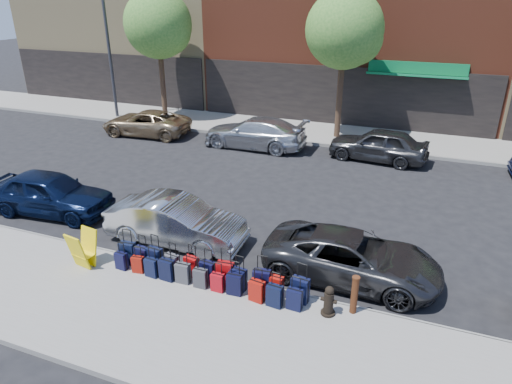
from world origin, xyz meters
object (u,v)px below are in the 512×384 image
at_px(tree_center, 347,32).
at_px(car_near_2, 352,257).
at_px(display_rack, 83,249).
at_px(suitcase_front_5, 208,272).
at_px(car_far_0, 146,123).
at_px(streetlight, 111,40).
at_px(car_near_1, 176,221).
at_px(bollard, 354,294).
at_px(car_far_1, 255,133).
at_px(car_near_0, 50,193).
at_px(fire_hydrant, 329,301).
at_px(car_far_2, 378,145).
at_px(tree_left, 160,26).

xyz_separation_m(tree_center, car_near_2, (2.90, -12.58, -4.75)).
bearing_deg(car_near_2, display_rack, 109.34).
relative_size(suitcase_front_5, display_rack, 0.91).
height_order(tree_center, car_far_0, tree_center).
distance_m(tree_center, streetlight, 13.48).
relative_size(car_near_1, car_far_0, 0.91).
bearing_deg(bollard, car_far_1, 121.55).
bearing_deg(car_far_0, car_far_1, 86.89).
relative_size(streetlight, car_near_0, 1.79).
bearing_deg(fire_hydrant, streetlight, 142.15).
xyz_separation_m(tree_center, streetlight, (-13.44, -0.70, -0.75)).
distance_m(streetlight, car_far_2, 16.34).
height_order(tree_left, car_near_0, tree_left).
height_order(car_near_0, car_far_1, car_near_0).
relative_size(suitcase_front_5, fire_hydrant, 1.25).
bearing_deg(car_near_2, car_near_1, 91.13).
relative_size(fire_hydrant, car_far_2, 0.17).
relative_size(car_near_2, car_far_1, 0.92).
xyz_separation_m(car_far_1, car_far_2, (6.02, 0.26, 0.01)).
height_order(suitcase_front_5, fire_hydrant, suitcase_front_5).
relative_size(fire_hydrant, display_rack, 0.73).
bearing_deg(bollard, display_rack, -174.74).
distance_m(car_near_1, car_near_2, 5.45).
distance_m(tree_left, car_far_0, 5.62).
distance_m(car_near_1, car_far_2, 11.08).
relative_size(fire_hydrant, car_near_2, 0.16).
xyz_separation_m(tree_center, car_far_1, (-3.71, -2.87, -4.66)).
distance_m(fire_hydrant, car_far_2, 11.89).
relative_size(tree_center, car_near_2, 1.53).
bearing_deg(car_near_0, streetlight, 21.00).
xyz_separation_m(tree_center, car_near_1, (-2.54, -12.58, -4.69)).
xyz_separation_m(tree_center, car_far_0, (-10.01, -2.98, -4.74)).
xyz_separation_m(tree_center, fire_hydrant, (2.71, -14.50, -4.90)).
bearing_deg(fire_hydrant, suitcase_front_5, 180.00).
height_order(fire_hydrant, car_near_2, car_near_2).
xyz_separation_m(car_near_0, car_far_1, (4.01, 9.48, -0.01)).
distance_m(display_rack, car_far_0, 13.28).
xyz_separation_m(display_rack, car_far_2, (6.46, 12.28, 0.08)).
bearing_deg(tree_center, display_rack, -105.56).
xyz_separation_m(streetlight, car_far_1, (9.73, -2.17, -3.91)).
distance_m(tree_left, car_far_1, 8.72).
bearing_deg(car_far_2, bollard, 10.07).
xyz_separation_m(suitcase_front_5, fire_hydrant, (3.28, -0.15, 0.05)).
bearing_deg(car_far_0, bollard, 45.63).
height_order(suitcase_front_5, car_far_0, car_far_0).
bearing_deg(bollard, tree_left, 134.05).
height_order(display_rack, car_near_1, car_near_1).
distance_m(car_far_0, car_far_1, 6.30).
bearing_deg(suitcase_front_5, car_near_2, 33.43).
height_order(tree_center, streetlight, streetlight).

